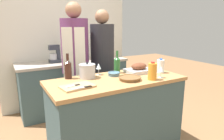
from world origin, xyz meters
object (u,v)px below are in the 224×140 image
Objects in this scene: wine_bottle_green at (68,69)px; stock_pot at (87,71)px; wicker_basket at (130,78)px; person_cook_guest at (102,63)px; roasting_pan at (139,69)px; condiment_bottle_tall at (109,54)px; cutting_board at (77,86)px; person_cook_aproned at (76,63)px; mixing_bowl at (114,74)px; wine_glass_left at (99,67)px; stand_mixer at (55,55)px; condiment_bottle_short at (95,56)px; milk_jug at (161,66)px; wine_glass_right at (161,69)px; condiment_bottle_extra at (84,55)px; wine_bottle_dark at (117,64)px; juice_jug at (152,71)px; knife_chef at (83,87)px; knife_paring at (74,86)px.

stock_pot is at bearing -21.89° from wine_bottle_green.
person_cook_guest reaches higher than wicker_basket.
condiment_bottle_tall reaches higher than roasting_pan.
person_cook_aproned is at bearing 71.34° from cutting_board.
mixing_bowl is at bearing 21.37° from cutting_board.
wine_glass_left is at bearing 40.48° from cutting_board.
stand_mixer is 0.72m from condiment_bottle_short.
stock_pot is 0.53m from person_cook_aproned.
milk_jug is (0.23, -0.14, 0.04)m from roasting_pan.
roasting_pan is at bearing 102.31° from wine_glass_right.
stock_pot is at bearing -128.16° from condiment_bottle_tall.
wicker_basket is at bearing -93.14° from condiment_bottle_extra.
cutting_board is 1.82× the size of stock_pot.
wicker_basket is at bearing -87.62° from person_cook_guest.
stock_pot is 0.10× the size of person_cook_aproned.
roasting_pan is at bearing -26.27° from wine_bottle_dark.
stock_pot is at bearing 144.30° from juice_jug.
condiment_bottle_tall is 0.80m from person_cook_guest.
wine_bottle_green reaches higher than condiment_bottle_short.
condiment_bottle_tall is at bearing -8.20° from condiment_bottle_extra.
stock_pot is at bearing -122.19° from person_cook_guest.
wine_glass_left is at bearing -112.84° from person_cook_guest.
juice_jug is at bearing -69.19° from stand_mixer.
roasting_pan is 0.97× the size of cutting_board.
condiment_bottle_tall reaches higher than cutting_board.
knife_chef is at bearing -81.44° from person_cook_aproned.
wine_bottle_green is at bearing 176.89° from wine_glass_left.
wine_glass_right is (0.14, 0.01, 0.01)m from juice_jug.
knife_chef is at bearing 177.12° from wine_glass_right.
condiment_bottle_tall is 0.10× the size of person_cook_guest.
wine_glass_right reaches higher than knife_paring.
knife_paring is (-0.63, 0.05, -0.00)m from wicker_basket.
condiment_bottle_short is at bearing -2.97° from stand_mixer.
condiment_bottle_short is at bearing 73.08° from person_cook_aproned.
wine_bottle_dark is 2.02× the size of condiment_bottle_short.
wicker_basket is 1.58m from condiment_bottle_extra.
wine_glass_left is 0.08× the size of person_cook_aproned.
wine_bottle_dark is 0.16× the size of person_cook_guest.
roasting_pan is 1.54m from stand_mixer.
wicker_basket reaches higher than knife_paring.
cutting_board is 0.36m from stock_pot.
stock_pot is 1.29× the size of mixing_bowl.
wine_bottle_dark is at bearing 125.69° from wine_glass_right.
wine_bottle_green is at bearing -135.62° from condiment_bottle_tall.
roasting_pan is 0.94m from knife_paring.
condiment_bottle_extra is (0.65, 1.17, -0.04)m from wine_bottle_green.
knife_paring is at bearing 171.90° from wine_glass_right.
wicker_basket is 1.78× the size of condiment_bottle_short.
condiment_bottle_short is (-0.23, 1.47, -0.05)m from milk_jug.
condiment_bottle_extra reaches higher than roasting_pan.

